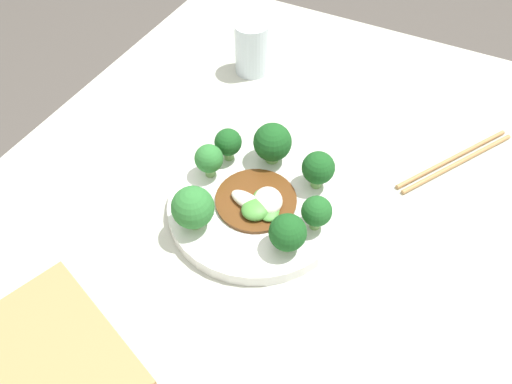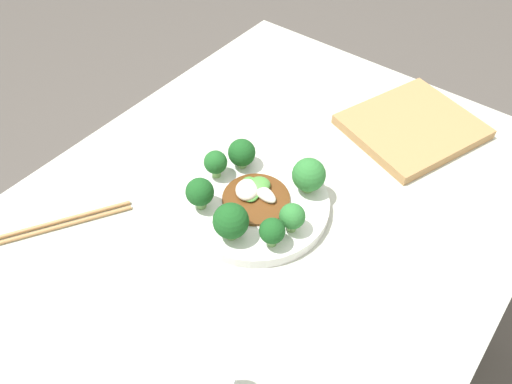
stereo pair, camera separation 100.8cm
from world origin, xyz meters
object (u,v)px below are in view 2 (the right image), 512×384
broccoli_southwest (242,153)px  broccoli_south (216,163)px  chopsticks (62,223)px  broccoli_east (230,221)px  broccoli_southeast (200,192)px  broccoli_northwest (309,175)px  stirfry_center (255,193)px  cutting_board (412,127)px  broccoli_north (293,215)px  broccoli_northeast (272,231)px  plate (256,204)px

broccoli_southwest → broccoli_south: broccoli_southwest is taller
chopsticks → broccoli_east: bearing=120.2°
broccoli_southeast → chopsticks: (0.16, -0.17, -0.05)m
broccoli_south → broccoli_northwest: size_ratio=0.82×
broccoli_south → stirfry_center: bearing=91.8°
broccoli_southeast → cutting_board: (-0.42, 0.18, -0.05)m
broccoli_north → broccoli_northeast: bearing=-9.7°
stirfry_center → cutting_board: 0.37m
broccoli_northwest → cutting_board: 0.29m
broccoli_northwest → broccoli_southeast: bearing=-40.0°
plate → chopsticks: plate is taller
broccoli_north → broccoli_southwest: bearing=-112.1°
broccoli_southwest → broccoli_northwest: (-0.02, 0.13, 0.00)m
plate → stirfry_center: size_ratio=2.17×
plate → broccoli_south: (-0.00, -0.09, 0.04)m
broccoli_southwest → stirfry_center: 0.08m
broccoli_southwest → broccoli_south: bearing=-22.4°
broccoli_southwest → cutting_board: 0.36m
broccoli_east → broccoli_north: 0.10m
plate → broccoli_southeast: broccoli_southeast is taller
broccoli_southeast → chopsticks: bearing=-46.7°
broccoli_southwest → cutting_board: broccoli_southwest is taller
plate → broccoli_south: size_ratio=4.68×
broccoli_southwest → broccoli_northwest: 0.13m
broccoli_north → chopsticks: bearing=-55.8°
broccoli_north → plate: bearing=-98.3°
broccoli_north → cutting_board: bearing=174.2°
broccoli_north → broccoli_northwest: bearing=-161.6°
stirfry_center → broccoli_northeast: bearing=52.8°
broccoli_south → plate: bearing=88.1°
broccoli_northeast → broccoli_southeast: size_ratio=0.90×
broccoli_northeast → chopsticks: 0.36m
plate → broccoli_northeast: (0.06, 0.08, 0.04)m
broccoli_southeast → cutting_board: size_ratio=0.20×
broccoli_north → broccoli_south: bearing=-94.9°
broccoli_east → broccoli_northeast: (-0.03, 0.06, -0.00)m
broccoli_northwest → broccoli_south: bearing=-64.1°
broccoli_east → broccoli_southeast: (-0.02, -0.08, -0.00)m
broccoli_northeast → broccoli_south: bearing=-110.0°
broccoli_northeast → broccoli_north: size_ratio=0.99×
broccoli_southeast → chopsticks: size_ratio=0.29×
broccoli_northeast → stirfry_center: broccoli_northeast is taller
chopsticks → broccoli_north: bearing=124.2°
broccoli_south → broccoli_southwest: bearing=157.6°
broccoli_northwest → chopsticks: 0.42m
plate → broccoli_northwest: bearing=143.2°
broccoli_north → chopsticks: size_ratio=0.26×
broccoli_northeast → cutting_board: size_ratio=0.18×
broccoli_southeast → stirfry_center: size_ratio=0.52×
broccoli_south → broccoli_northwest: 0.16m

